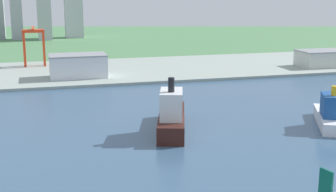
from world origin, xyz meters
The scene contains 9 objects.
ground_plane centered at (0.00, 300.00, 0.00)m, with size 2400.00×2400.00×0.00m, color #4E8051.
water_bay centered at (0.00, 240.00, 0.07)m, with size 840.00×360.00×0.15m, color #385675.
industrial_pier centered at (0.00, 490.00, 1.25)m, with size 840.00×140.00×2.50m, color #94A198.
ferry_boat centered at (104.31, 273.55, 7.12)m, with size 33.98×50.69×24.66m.
cargo_ship centered at (12.30, 286.79, 9.04)m, with size 30.65×60.40×32.26m.
port_crane_red centered at (-60.52, 528.67, 29.66)m, with size 21.06×34.29×38.73m.
warehouse_main centered at (-24.27, 456.89, 12.47)m, with size 49.03×28.87×19.90m.
warehouse_annex centered at (214.68, 453.59, 10.45)m, with size 48.38×31.00×15.85m.
distant_skyline centered at (-84.52, 825.84, 57.41)m, with size 213.82×61.36×137.85m.
Camera 1 is at (-57.07, 40.13, 78.36)m, focal length 51.24 mm.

